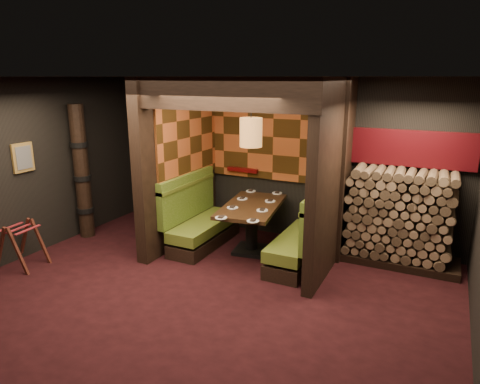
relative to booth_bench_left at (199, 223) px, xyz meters
name	(u,v)px	position (x,y,z in m)	size (l,w,h in m)	color
floor	(197,299)	(0.96, -1.65, -0.41)	(6.50, 5.50, 0.02)	black
ceiling	(191,76)	(0.96, -1.65, 2.46)	(6.50, 5.50, 0.02)	black
wall_back	(276,158)	(0.96, 1.11, 1.02)	(6.50, 0.02, 2.85)	black
wall_left	(17,171)	(-2.30, -1.65, 1.02)	(0.02, 5.50, 2.85)	black
partition_left	(178,163)	(-0.39, 0.00, 1.02)	(0.20, 2.20, 2.85)	black
partition_right	(332,178)	(2.26, 0.05, 1.02)	(0.15, 2.10, 2.85)	black
header_beam	(218,94)	(0.94, -0.95, 2.23)	(2.85, 0.18, 0.44)	black
tapa_back_panel	(274,137)	(0.94, 1.06, 1.42)	(2.40, 0.06, 1.55)	#A74C21
tapa_side_panel	(189,137)	(-0.27, 0.17, 1.45)	(0.04, 1.85, 1.45)	#A74C21
lacquer_shelf	(243,170)	(0.36, 1.00, 0.78)	(0.60, 0.12, 0.07)	#500607
booth_bench_left	(199,223)	(0.00, 0.00, 0.00)	(0.68, 1.60, 1.14)	black
booth_bench_right	(304,240)	(1.89, 0.00, 0.00)	(0.68, 1.60, 1.14)	black
dining_table	(252,218)	(0.95, 0.10, 0.19)	(1.08, 1.67, 0.83)	black
place_settings	(252,204)	(0.95, 0.10, 0.44)	(0.91, 1.84, 0.03)	white
pendant_lamp	(251,132)	(0.95, 0.05, 1.61)	(0.35, 0.35, 1.06)	#B07035
framed_picture	(23,158)	(-2.25, -1.55, 1.22)	(0.05, 0.36, 0.46)	olive
luggage_rack	(21,243)	(-2.01, -1.96, -0.02)	(0.73, 0.54, 0.75)	#481D14
totem_column	(82,173)	(-2.09, -0.55, 0.79)	(0.31, 0.31, 2.40)	black
firewood_stack	(404,218)	(3.25, 0.70, 0.35)	(1.73, 0.70, 1.50)	black
mosaic_header	(413,149)	(3.25, 1.03, 1.38)	(1.83, 0.10, 0.56)	maroon
bay_front_post	(342,175)	(2.35, 0.31, 1.02)	(0.08, 0.08, 2.85)	black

